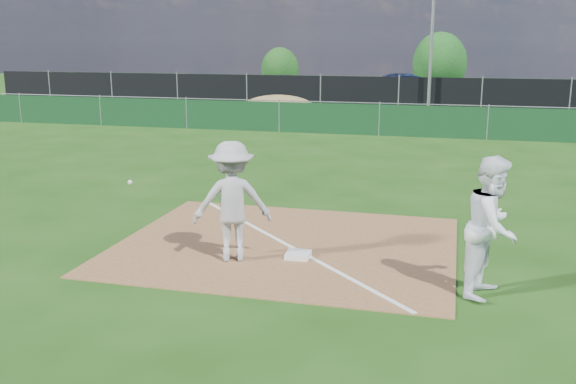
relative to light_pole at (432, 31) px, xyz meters
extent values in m
plane|color=#18410E|center=(-1.50, -12.70, -4.00)|extent=(90.00, 90.00, 0.00)
cube|color=brown|center=(-1.50, -21.70, -3.99)|extent=(6.00, 5.00, 0.02)
cube|color=white|center=(-1.50, -21.70, -3.98)|extent=(5.01, 5.01, 0.01)
cube|color=black|center=(-1.50, -7.70, -3.40)|extent=(44.00, 0.05, 1.20)
ellipsoid|color=olive|center=(-6.50, -4.20, -3.42)|extent=(3.38, 2.60, 1.17)
cube|color=black|center=(-1.50, 0.30, -3.10)|extent=(46.00, 0.04, 1.80)
cube|color=black|center=(-1.50, 5.30, -4.00)|extent=(46.00, 9.00, 0.01)
cylinder|color=slate|center=(0.00, 0.00, 0.00)|extent=(0.16, 0.16, 8.00)
cube|color=white|center=(-1.12, -22.33, -3.94)|extent=(0.42, 0.42, 0.09)
imported|color=#BCBCBF|center=(-2.16, -22.69, -2.97)|extent=(1.49, 1.17, 2.01)
sphere|color=white|center=(-3.95, -22.82, -2.72)|extent=(0.08, 0.08, 0.08)
imported|color=white|center=(1.95, -23.15, -2.97)|extent=(1.05, 1.19, 2.06)
imported|color=#A4A7AC|center=(-8.37, 5.60, -3.16)|extent=(5.21, 3.39, 1.65)
imported|color=black|center=(-1.24, 5.43, -3.15)|extent=(5.38, 3.11, 1.68)
imported|color=black|center=(2.26, 4.44, -3.34)|extent=(4.81, 2.94, 1.30)
cylinder|color=#382316|center=(-10.64, 11.07, -3.57)|extent=(0.24, 0.24, 0.87)
ellipsoid|color=#174814|center=(-10.64, 11.07, -2.41)|extent=(2.60, 2.60, 2.99)
cylinder|color=#382316|center=(0.12, 11.04, -3.42)|extent=(0.24, 0.24, 1.15)
ellipsoid|color=#154B16|center=(0.12, 11.04, -1.89)|extent=(3.45, 3.45, 3.97)
camera|label=1|loc=(1.35, -32.42, -0.34)|focal=40.00mm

